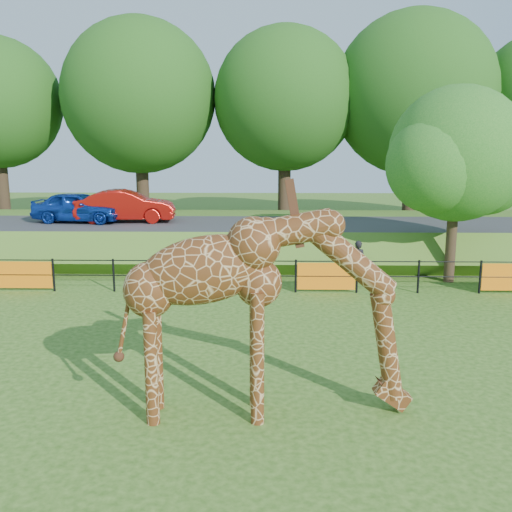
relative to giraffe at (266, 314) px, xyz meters
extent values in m
plane|color=#2C5214|center=(-1.05, 0.53, -1.89)|extent=(90.00, 90.00, 0.00)
cube|color=#2C5214|center=(-1.05, 16.03, -1.24)|extent=(40.00, 9.00, 1.30)
cube|color=#313133|center=(-1.05, 14.53, -0.53)|extent=(40.00, 5.00, 0.12)
imported|color=#153DAB|center=(-8.20, 14.84, 0.20)|extent=(4.08, 2.04, 1.34)
imported|color=#AD120C|center=(-6.16, 14.99, 0.23)|extent=(4.34, 1.82, 1.39)
imported|color=black|center=(3.20, 10.01, -1.15)|extent=(0.64, 0.55, 1.49)
cylinder|color=#2D2214|center=(6.45, 10.13, -0.29)|extent=(0.36, 0.36, 3.20)
sphere|color=#1D631B|center=(6.45, 10.13, 2.58)|extent=(4.60, 4.60, 4.60)
sphere|color=#1D631B|center=(7.60, 10.82, 2.12)|extent=(3.45, 3.45, 3.45)
sphere|color=#1D631B|center=(5.53, 9.44, 2.23)|extent=(3.22, 3.22, 3.22)
cylinder|color=#2D2214|center=(-15.05, 22.53, 0.61)|extent=(0.70, 0.70, 5.00)
cylinder|color=#2D2214|center=(-7.05, 22.53, 0.61)|extent=(0.70, 0.70, 5.00)
sphere|color=#215215|center=(-7.05, 22.53, 5.42)|extent=(8.40, 8.40, 8.40)
cylinder|color=#2D2214|center=(0.95, 22.53, 0.61)|extent=(0.70, 0.70, 5.00)
sphere|color=#215215|center=(0.95, 22.53, 5.26)|extent=(7.80, 7.80, 7.80)
cylinder|color=#2D2214|center=(7.95, 22.53, 0.61)|extent=(0.70, 0.70, 5.00)
sphere|color=#215215|center=(7.95, 22.53, 5.53)|extent=(8.80, 8.80, 8.80)
camera|label=1|loc=(0.02, -9.64, 2.99)|focal=40.00mm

